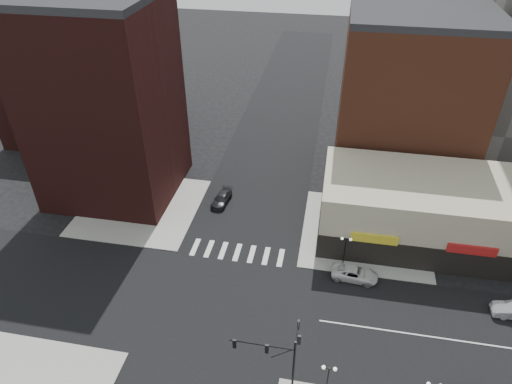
# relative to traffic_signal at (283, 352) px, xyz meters

# --- Properties ---
(ground) EXTENTS (240.00, 240.00, 0.00)m
(ground) POSITION_rel_traffic_signal_xyz_m (-7.24, 7.83, -4.96)
(ground) COLOR black
(ground) RESTS_ON ground
(road_ew) EXTENTS (200.00, 14.00, 0.02)m
(road_ew) POSITION_rel_traffic_signal_xyz_m (-7.24, 7.83, -4.95)
(road_ew) COLOR black
(road_ew) RESTS_ON ground
(road_ns) EXTENTS (14.00, 200.00, 0.02)m
(road_ns) POSITION_rel_traffic_signal_xyz_m (-7.24, 7.83, -4.95)
(road_ns) COLOR black
(road_ns) RESTS_ON ground
(sidewalk_nw) EXTENTS (15.00, 15.00, 0.12)m
(sidewalk_nw) POSITION_rel_traffic_signal_xyz_m (-21.74, 22.33, -4.90)
(sidewalk_nw) COLOR gray
(sidewalk_nw) RESTS_ON ground
(sidewalk_ne) EXTENTS (15.00, 15.00, 0.12)m
(sidewalk_ne) POSITION_rel_traffic_signal_xyz_m (7.26, 22.33, -4.90)
(sidewalk_ne) COLOR gray
(sidewalk_ne) RESTS_ON ground
(building_nw) EXTENTS (16.00, 15.00, 25.00)m
(building_nw) POSITION_rel_traffic_signal_xyz_m (-26.24, 26.33, 7.54)
(building_nw) COLOR #331210
(building_nw) RESTS_ON ground
(building_nw_low) EXTENTS (20.00, 18.00, 12.00)m
(building_nw_low) POSITION_rel_traffic_signal_xyz_m (-39.24, 41.83, 1.04)
(building_nw_low) COLOR #331210
(building_nw_low) RESTS_ON ground
(building_ne_midrise) EXTENTS (18.00, 15.00, 22.00)m
(building_ne_midrise) POSITION_rel_traffic_signal_xyz_m (11.76, 37.33, 6.04)
(building_ne_midrise) COLOR brown
(building_ne_midrise) RESTS_ON ground
(building_ne_row) EXTENTS (24.20, 12.20, 8.00)m
(building_ne_row) POSITION_rel_traffic_signal_xyz_m (13.76, 22.83, -1.66)
(building_ne_row) COLOR #B4AC8F
(building_ne_row) RESTS_ON ground
(traffic_signal) EXTENTS (5.59, 3.09, 7.77)m
(traffic_signal) POSITION_rel_traffic_signal_xyz_m (0.00, 0.00, 0.00)
(traffic_signal) COLOR black
(traffic_signal) RESTS_ON ground
(street_lamp_se_a) EXTENTS (1.22, 0.32, 4.16)m
(street_lamp_se_a) POSITION_rel_traffic_signal_xyz_m (3.76, -0.17, -1.67)
(street_lamp_se_a) COLOR black
(street_lamp_se_a) RESTS_ON sidewalk_se
(street_lamp_ne) EXTENTS (1.22, 0.32, 4.16)m
(street_lamp_ne) POSITION_rel_traffic_signal_xyz_m (4.76, 15.83, -1.67)
(street_lamp_ne) COLOR black
(street_lamp_ne) RESTS_ON sidewalk_ne
(white_suv) EXTENTS (5.11, 2.59, 1.38)m
(white_suv) POSITION_rel_traffic_signal_xyz_m (6.07, 14.33, -4.27)
(white_suv) COLOR silver
(white_suv) RESTS_ON ground
(dark_sedan_north) EXTENTS (2.38, 4.70, 1.31)m
(dark_sedan_north) POSITION_rel_traffic_signal_xyz_m (-11.48, 25.22, -4.31)
(dark_sedan_north) COLOR black
(dark_sedan_north) RESTS_ON ground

